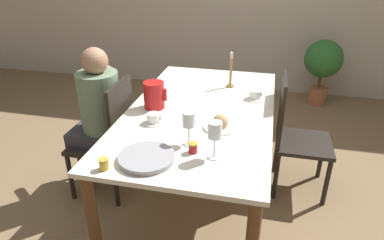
% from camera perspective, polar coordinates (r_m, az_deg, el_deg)
% --- Properties ---
extents(ground_plane, '(20.00, 20.00, 0.00)m').
position_cam_1_polar(ground_plane, '(2.83, 1.26, -12.09)').
color(ground_plane, '#7F6647').
extents(dining_table, '(1.01, 1.81, 0.75)m').
position_cam_1_polar(dining_table, '(2.47, 1.41, -0.15)').
color(dining_table, silver).
rests_on(dining_table, ground_plane).
extents(chair_person_side, '(0.42, 0.42, 0.94)m').
position_cam_1_polar(chair_person_side, '(2.68, -13.65, -2.75)').
color(chair_person_side, black).
rests_on(chair_person_side, ground_plane).
extents(chair_opposite, '(0.42, 0.42, 0.94)m').
position_cam_1_polar(chair_opposite, '(2.76, 16.69, -2.27)').
color(chair_opposite, black).
rests_on(chair_opposite, ground_plane).
extents(person_seated, '(0.39, 0.41, 1.16)m').
position_cam_1_polar(person_seated, '(2.66, -15.54, 1.61)').
color(person_seated, '#33333D').
rests_on(person_seated, ground_plane).
extents(red_pitcher, '(0.17, 0.15, 0.19)m').
position_cam_1_polar(red_pitcher, '(2.44, -6.35, 4.17)').
color(red_pitcher, red).
rests_on(red_pitcher, dining_table).
extents(wine_glass_water, '(0.08, 0.08, 0.22)m').
position_cam_1_polar(wine_glass_water, '(1.81, 3.83, -1.93)').
color(wine_glass_water, white).
rests_on(wine_glass_water, dining_table).
extents(wine_glass_juice, '(0.08, 0.08, 0.20)m').
position_cam_1_polar(wine_glass_juice, '(1.93, -0.51, -0.18)').
color(wine_glass_juice, white).
rests_on(wine_glass_juice, dining_table).
extents(teacup_near_person, '(0.14, 0.14, 0.07)m').
position_cam_1_polar(teacup_near_person, '(2.24, -6.45, 0.18)').
color(teacup_near_person, white).
rests_on(teacup_near_person, dining_table).
extents(teacup_across, '(0.14, 0.14, 0.07)m').
position_cam_1_polar(teacup_across, '(2.64, 10.42, 4.07)').
color(teacup_across, white).
rests_on(teacup_across, dining_table).
extents(serving_tray, '(0.31, 0.31, 0.03)m').
position_cam_1_polar(serving_tray, '(1.87, -7.55, -6.24)').
color(serving_tray, '#9E9EA3').
rests_on(serving_tray, dining_table).
extents(bread_plate, '(0.22, 0.22, 0.10)m').
position_cam_1_polar(bread_plate, '(2.17, 4.74, -0.62)').
color(bread_plate, white).
rests_on(bread_plate, dining_table).
extents(jam_jar_amber, '(0.05, 0.05, 0.06)m').
position_cam_1_polar(jam_jar_amber, '(1.91, 0.17, -4.56)').
color(jam_jar_amber, '#A81E1E').
rests_on(jam_jar_amber, dining_table).
extents(jam_jar_red, '(0.05, 0.05, 0.06)m').
position_cam_1_polar(jam_jar_red, '(1.83, -14.48, -7.05)').
color(jam_jar_red, gold).
rests_on(jam_jar_red, dining_table).
extents(candlestick_tall, '(0.06, 0.06, 0.29)m').
position_cam_1_polar(candlestick_tall, '(2.82, 6.47, 7.63)').
color(candlestick_tall, olive).
rests_on(candlestick_tall, dining_table).
extents(potted_plant, '(0.45, 0.45, 0.81)m').
position_cam_1_polar(potted_plant, '(4.48, 20.98, 8.90)').
color(potted_plant, '#A8603D').
rests_on(potted_plant, ground_plane).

